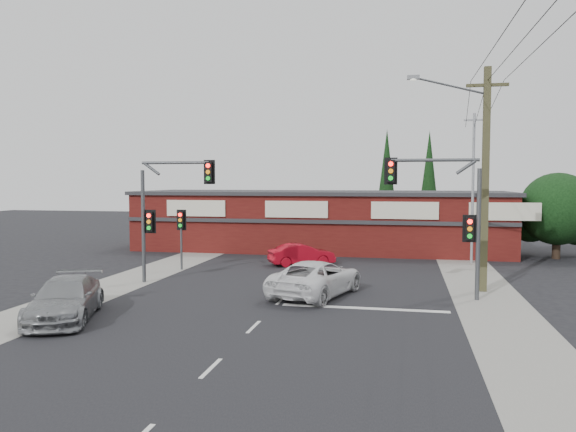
% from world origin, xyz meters
% --- Properties ---
extents(ground, '(120.00, 120.00, 0.00)m').
position_xyz_m(ground, '(0.00, 0.00, 0.00)').
color(ground, black).
rests_on(ground, ground).
extents(road_strip, '(14.00, 70.00, 0.01)m').
position_xyz_m(road_strip, '(0.00, 5.00, 0.01)').
color(road_strip, black).
rests_on(road_strip, ground).
extents(verge_left, '(3.00, 70.00, 0.02)m').
position_xyz_m(verge_left, '(-8.50, 5.00, 0.01)').
color(verge_left, gray).
rests_on(verge_left, ground).
extents(verge_right, '(3.00, 70.00, 0.02)m').
position_xyz_m(verge_right, '(8.50, 5.00, 0.01)').
color(verge_right, gray).
rests_on(verge_right, ground).
extents(stop_line, '(6.50, 0.35, 0.01)m').
position_xyz_m(stop_line, '(3.50, -1.50, 0.01)').
color(stop_line, silver).
rests_on(stop_line, ground).
extents(white_suv, '(3.98, 5.99, 1.53)m').
position_xyz_m(white_suv, '(1.28, 0.62, 0.76)').
color(white_suv, white).
rests_on(white_suv, ground).
extents(silver_suv, '(3.70, 5.50, 1.48)m').
position_xyz_m(silver_suv, '(-6.93, -5.40, 0.74)').
color(silver_suv, gray).
rests_on(silver_suv, ground).
extents(red_sedan, '(4.03, 3.06, 1.27)m').
position_xyz_m(red_sedan, '(-0.93, 9.09, 0.64)').
color(red_sedan, '#B30B1A').
rests_on(red_sedan, ground).
extents(lane_dashes, '(0.12, 53.31, 0.01)m').
position_xyz_m(lane_dashes, '(0.00, 7.86, 0.01)').
color(lane_dashes, silver).
rests_on(lane_dashes, ground).
extents(shop_building, '(27.30, 8.40, 4.22)m').
position_xyz_m(shop_building, '(-0.99, 16.99, 2.13)').
color(shop_building, '#49100E').
rests_on(shop_building, ground).
extents(tree_cluster, '(5.90, 5.10, 5.50)m').
position_xyz_m(tree_cluster, '(14.69, 15.44, 2.90)').
color(tree_cluster, '#2D2116').
rests_on(tree_cluster, ground).
extents(conifer_near, '(1.80, 1.80, 9.25)m').
position_xyz_m(conifer_near, '(3.50, 24.00, 5.48)').
color(conifer_near, '#2D2116').
rests_on(conifer_near, ground).
extents(conifer_far, '(1.80, 1.80, 9.25)m').
position_xyz_m(conifer_far, '(7.00, 26.00, 5.48)').
color(conifer_far, '#2D2116').
rests_on(conifer_far, ground).
extents(traffic_mast_left, '(3.77, 0.27, 5.97)m').
position_xyz_m(traffic_mast_left, '(-6.43, 2.00, 3.93)').
color(traffic_mast_left, '#47494C').
rests_on(traffic_mast_left, ground).
extents(traffic_mast_right, '(3.96, 0.27, 5.97)m').
position_xyz_m(traffic_mast_right, '(6.86, 1.00, 3.95)').
color(traffic_mast_right, '#47494C').
rests_on(traffic_mast_right, ground).
extents(pedestal_signal, '(0.55, 0.27, 3.38)m').
position_xyz_m(pedestal_signal, '(-7.20, 6.01, 2.41)').
color(pedestal_signal, '#47494C').
rests_on(pedestal_signal, ground).
extents(utility_pole, '(4.38, 0.59, 10.00)m').
position_xyz_m(utility_pole, '(8.36, 2.99, 5.40)').
color(utility_pole, '#4E4B2C').
rests_on(utility_pole, ground).
extents(steel_pole, '(1.20, 0.16, 9.00)m').
position_xyz_m(steel_pole, '(9.00, 12.00, 4.70)').
color(steel_pole, gray).
rests_on(steel_pole, ground).
extents(power_lines, '(2.01, 29.00, 1.22)m').
position_xyz_m(power_lines, '(8.47, -2.47, 9.04)').
color(power_lines, black).
rests_on(power_lines, ground).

